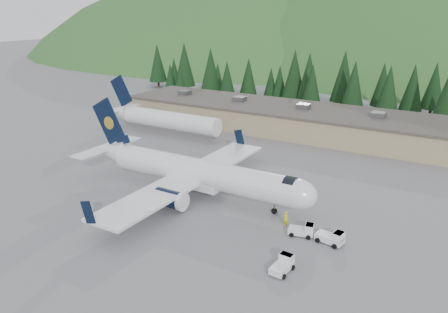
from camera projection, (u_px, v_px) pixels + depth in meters
ground at (202, 196)px, 60.56m from camera, size 600.00×600.00×0.00m
airliner at (195, 173)px, 60.04m from camera, size 36.38×34.09×12.13m
second_airliner at (160, 118)px, 89.47m from camera, size 27.50×11.00×10.05m
baggage_tug_a at (303, 230)px, 49.71m from camera, size 3.08×2.22×1.51m
baggage_tug_b at (332, 238)px, 47.98m from camera, size 3.24×2.24×1.62m
baggage_tug_c at (283, 264)px, 43.05m from camera, size 1.92×2.96×1.52m
terminal_building at (280, 117)px, 93.06m from camera, size 71.00×17.00×6.10m
ramp_worker at (286, 219)px, 51.79m from camera, size 0.76×0.55×1.92m
tree_line at (328, 81)px, 109.13m from camera, size 113.65×19.05×14.47m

